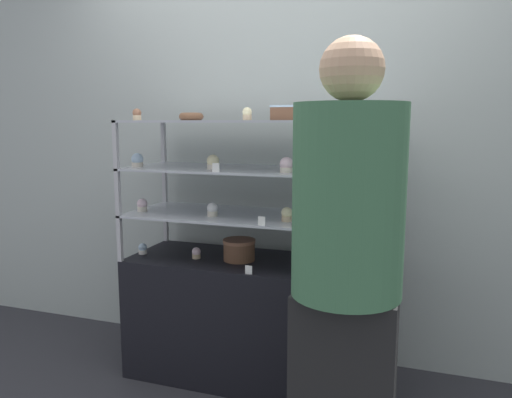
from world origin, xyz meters
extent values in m
plane|color=#2D2D33|center=(0.00, 0.00, 0.00)|extent=(20.00, 20.00, 0.00)
cube|color=#A8B2AD|center=(0.00, 0.41, 1.30)|extent=(8.00, 0.05, 2.60)
cube|color=black|center=(0.00, 0.00, 0.34)|extent=(1.41, 0.53, 0.68)
cube|color=#B7B7BC|center=(-0.69, 0.25, 0.80)|extent=(0.02, 0.02, 0.25)
cube|color=#B7B7BC|center=(0.69, 0.25, 0.80)|extent=(0.02, 0.02, 0.25)
cube|color=#B7B7BC|center=(-0.69, -0.25, 0.80)|extent=(0.02, 0.02, 0.25)
cube|color=#B7B7BC|center=(0.69, -0.25, 0.80)|extent=(0.02, 0.02, 0.25)
cube|color=#B7BCC6|center=(0.00, 0.00, 0.92)|extent=(1.41, 0.53, 0.01)
cube|color=#B7B7BC|center=(-0.69, 0.25, 1.06)|extent=(0.02, 0.02, 0.25)
cube|color=#B7B7BC|center=(0.69, 0.25, 1.06)|extent=(0.02, 0.02, 0.25)
cube|color=#B7B7BC|center=(-0.69, -0.25, 1.06)|extent=(0.02, 0.02, 0.25)
cube|color=#B7B7BC|center=(0.69, -0.25, 1.06)|extent=(0.02, 0.02, 0.25)
cube|color=#B7BCC6|center=(0.00, 0.00, 1.18)|extent=(1.41, 0.53, 0.01)
cube|color=#B7B7BC|center=(-0.69, 0.25, 1.31)|extent=(0.02, 0.02, 0.25)
cube|color=#B7B7BC|center=(0.69, 0.25, 1.31)|extent=(0.02, 0.02, 0.25)
cube|color=#B7B7BC|center=(-0.69, -0.25, 1.31)|extent=(0.02, 0.02, 0.25)
cube|color=#B7B7BC|center=(0.69, -0.25, 1.31)|extent=(0.02, 0.02, 0.25)
cube|color=#B7BCC6|center=(0.00, 0.00, 1.43)|extent=(1.41, 0.53, 0.01)
cylinder|color=brown|center=(-0.09, -0.02, 0.73)|extent=(0.17, 0.17, 0.10)
cylinder|color=#8C5B42|center=(-0.09, -0.02, 0.78)|extent=(0.18, 0.18, 0.02)
cube|color=brown|center=(0.21, -0.05, 1.47)|extent=(0.19, 0.18, 0.06)
cube|color=silver|center=(0.21, -0.05, 1.50)|extent=(0.19, 0.18, 0.01)
cylinder|color=white|center=(-0.66, -0.08, 0.69)|extent=(0.05, 0.05, 0.02)
sphere|color=silver|center=(-0.66, -0.08, 0.71)|extent=(0.05, 0.05, 0.05)
cylinder|color=#CCB28C|center=(-0.33, -0.06, 0.69)|extent=(0.05, 0.05, 0.02)
sphere|color=silver|center=(-0.33, -0.06, 0.71)|extent=(0.05, 0.05, 0.05)
cylinder|color=beige|center=(0.34, -0.14, 0.69)|extent=(0.05, 0.05, 0.02)
sphere|color=silver|center=(0.34, -0.14, 0.71)|extent=(0.05, 0.05, 0.05)
cylinder|color=beige|center=(0.65, -0.13, 0.69)|extent=(0.05, 0.05, 0.02)
sphere|color=#E5996B|center=(0.65, -0.13, 0.71)|extent=(0.05, 0.05, 0.05)
cube|color=white|center=(0.05, -0.24, 0.70)|extent=(0.04, 0.00, 0.04)
cylinder|color=beige|center=(-0.64, -0.09, 0.94)|extent=(0.05, 0.05, 0.03)
sphere|color=silver|center=(-0.64, -0.09, 0.97)|extent=(0.06, 0.06, 0.06)
cylinder|color=beige|center=(-0.21, -0.10, 0.94)|extent=(0.05, 0.05, 0.03)
sphere|color=white|center=(-0.21, -0.10, 0.97)|extent=(0.06, 0.06, 0.06)
cylinder|color=#CCB28C|center=(0.20, -0.10, 0.94)|extent=(0.05, 0.05, 0.03)
sphere|color=#F4EAB2|center=(0.20, -0.10, 0.97)|extent=(0.06, 0.06, 0.06)
cylinder|color=white|center=(0.64, -0.06, 0.94)|extent=(0.05, 0.05, 0.03)
sphere|color=#E5996B|center=(0.64, -0.06, 0.97)|extent=(0.06, 0.06, 0.06)
cube|color=white|center=(0.11, -0.24, 0.95)|extent=(0.04, 0.00, 0.04)
cylinder|color=beige|center=(-0.65, -0.12, 1.19)|extent=(0.06, 0.06, 0.02)
sphere|color=silver|center=(-0.65, -0.12, 1.22)|extent=(0.07, 0.07, 0.07)
cylinder|color=beige|center=(-0.21, -0.09, 1.19)|extent=(0.06, 0.06, 0.02)
sphere|color=#F4EAB2|center=(-0.21, -0.09, 1.22)|extent=(0.07, 0.07, 0.07)
cylinder|color=beige|center=(0.21, -0.14, 1.19)|extent=(0.06, 0.06, 0.02)
sphere|color=silver|center=(0.21, -0.14, 1.22)|extent=(0.07, 0.07, 0.07)
cylinder|color=#CCB28C|center=(0.64, -0.12, 1.19)|extent=(0.06, 0.06, 0.02)
sphere|color=#F4EAB2|center=(0.64, -0.12, 1.22)|extent=(0.07, 0.07, 0.07)
cube|color=white|center=(-0.13, -0.24, 1.20)|extent=(0.04, 0.00, 0.04)
cylinder|color=#CCB28C|center=(-0.65, -0.10, 1.45)|extent=(0.05, 0.05, 0.03)
sphere|color=#8C5B42|center=(-0.65, -0.10, 1.48)|extent=(0.05, 0.05, 0.05)
cylinder|color=#CCB28C|center=(-0.01, -0.12, 1.45)|extent=(0.05, 0.05, 0.03)
sphere|color=#F4EAB2|center=(-0.01, -0.12, 1.48)|extent=(0.05, 0.05, 0.05)
cylinder|color=white|center=(0.64, -0.09, 1.45)|extent=(0.05, 0.05, 0.03)
sphere|color=white|center=(0.64, -0.09, 1.48)|extent=(0.05, 0.05, 0.05)
cube|color=white|center=(0.36, -0.24, 1.46)|extent=(0.04, 0.00, 0.04)
torus|color=brown|center=(-0.41, 0.07, 1.46)|extent=(0.14, 0.14, 0.04)
cube|color=black|center=(0.60, -0.72, 0.40)|extent=(0.38, 0.21, 0.80)
cylinder|color=#3F724C|center=(0.60, -0.72, 1.15)|extent=(0.40, 0.40, 0.69)
sphere|color=tan|center=(0.60, -0.72, 1.61)|extent=(0.23, 0.23, 0.23)
camera|label=1|loc=(0.87, -2.49, 1.43)|focal=35.00mm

